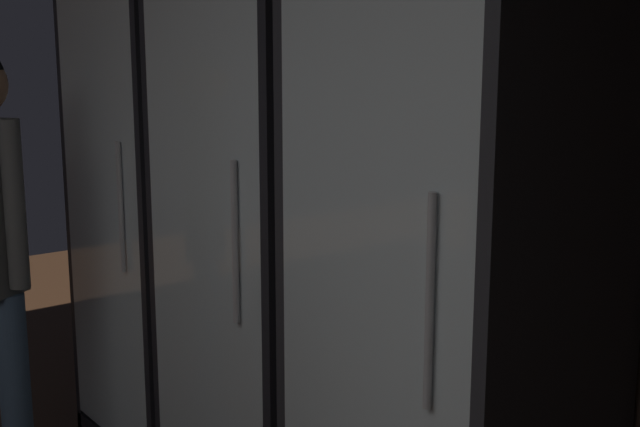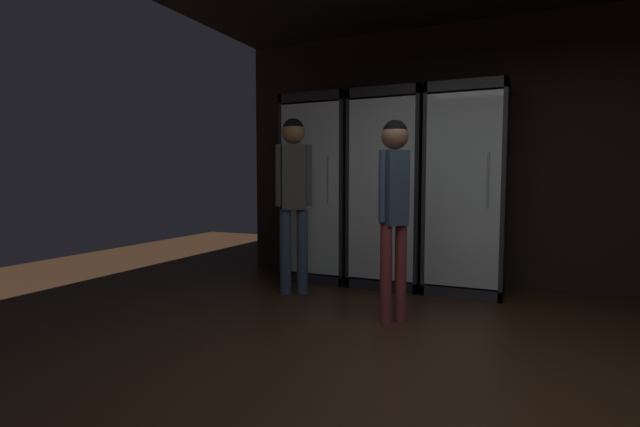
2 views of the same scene
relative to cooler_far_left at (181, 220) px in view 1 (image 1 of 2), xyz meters
name	(u,v)px [view 1 (image 1 of 2)]	position (x,y,z in m)	size (l,w,h in m)	color
cooler_far_left	(181,220)	(0.00, 0.00, 0.00)	(0.76, 0.66, 2.08)	black
cooler_left	(291,253)	(0.80, 0.00, 0.00)	(0.76, 0.66, 2.08)	black
cooler_center	(462,304)	(1.59, 0.00, 0.00)	(0.76, 0.66, 2.08)	#2B2B30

